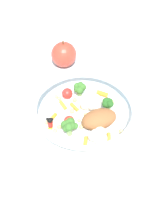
# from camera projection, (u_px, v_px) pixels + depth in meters

# --- Properties ---
(ground_plane) EXTENTS (2.40, 2.40, 0.00)m
(ground_plane) POSITION_uv_depth(u_px,v_px,m) (84.00, 123.00, 0.81)
(ground_plane) COLOR silver
(food_container) EXTENTS (0.25, 0.25, 0.06)m
(food_container) POSITION_uv_depth(u_px,v_px,m) (87.00, 112.00, 0.79)
(food_container) COLOR white
(food_container) RESTS_ON ground_plane
(loose_apple) EXTENTS (0.07, 0.07, 0.08)m
(loose_apple) POSITION_uv_depth(u_px,v_px,m) (64.00, 54.00, 0.93)
(loose_apple) COLOR #BC3828
(loose_apple) RESTS_ON ground_plane
(folded_napkin) EXTENTS (0.16, 0.15, 0.01)m
(folded_napkin) POSITION_uv_depth(u_px,v_px,m) (71.00, 211.00, 0.66)
(folded_napkin) COLOR white
(folded_napkin) RESTS_ON ground_plane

